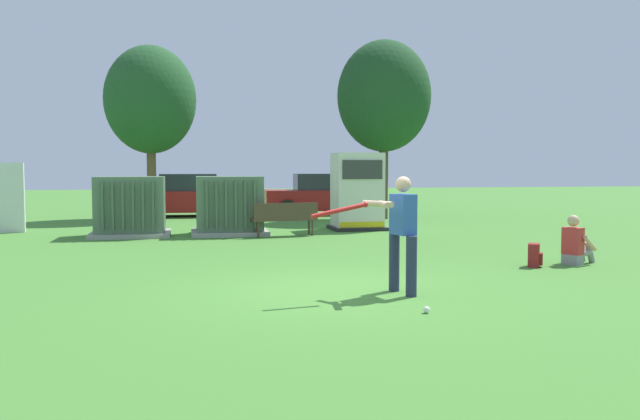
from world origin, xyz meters
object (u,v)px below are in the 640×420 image
sports_ball (426,310)px  park_bench (285,217)px  seated_spectator (576,245)px  parked_car_leftmost (186,197)px  batter (400,228)px  backpack (534,256)px  transformer_mid_west (229,206)px  generator_enclosure (357,192)px  transformer_west (131,207)px  parked_car_left_of_center (319,195)px

sports_ball → park_bench: bearing=92.7°
seated_spectator → parked_car_leftmost: size_ratio=0.23×
seated_spectator → parked_car_leftmost: (-7.46, 14.26, 0.38)m
batter → backpack: batter is taller
batter → park_bench: bearing=93.5°
transformer_mid_west → backpack: transformer_mid_west is taller
generator_enclosure → sports_ball: generator_enclosure is taller
transformer_mid_west → generator_enclosure: (3.86, 0.72, 0.35)m
sports_ball → parked_car_leftmost: 18.07m
generator_enclosure → seated_spectator: size_ratio=2.39×
transformer_west → seated_spectator: (8.90, -7.07, -0.41)m
transformer_west → park_bench: size_ratio=1.14×
sports_ball → parked_car_leftmost: parked_car_leftmost is taller
transformer_west → park_bench: bearing=-12.5°
batter → parked_car_leftmost: size_ratio=0.41×
sports_ball → seated_spectator: (4.33, 3.52, 0.33)m
generator_enclosure → seated_spectator: bearing=-72.9°
seated_spectator → parked_car_left_of_center: parked_car_left_of_center is taller
park_bench → backpack: size_ratio=4.18×
park_bench → parked_car_leftmost: parked_car_leftmost is taller
sports_ball → batter: bearing=87.6°
generator_enclosure → seated_spectator: (2.38, -7.73, -0.76)m
transformer_mid_west → parked_car_left_of_center: size_ratio=0.49×
backpack → parked_car_left_of_center: parked_car_left_of_center is taller
parked_car_leftmost → transformer_mid_west: bearing=-80.4°
transformer_west → parked_car_leftmost: bearing=78.7°
generator_enclosure → sports_ball: bearing=-99.8°
transformer_west → batter: batter is taller
batter → parked_car_leftmost: 16.79m
transformer_mid_west → transformer_west: bearing=178.6°
park_bench → sports_ball: 9.70m
transformer_mid_west → sports_ball: transformer_mid_west is taller
park_bench → transformer_mid_west: bearing=149.6°
seated_spectator → transformer_mid_west: bearing=131.7°
transformer_west → transformer_mid_west: same height
transformer_west → generator_enclosure: generator_enclosure is taller
parked_car_leftmost → parked_car_left_of_center: 5.17m
generator_enclosure → backpack: generator_enclosure is taller
generator_enclosure → parked_car_left_of_center: 6.48m
batter → sports_ball: batter is taller
seated_spectator → parked_car_left_of_center: (-2.30, 14.19, 0.38)m
park_bench → parked_car_leftmost: (-2.67, 8.11, 0.22)m
transformer_mid_west → parked_car_leftmost: same height
batter → backpack: 3.99m
sports_ball → parked_car_left_of_center: size_ratio=0.02×
backpack → sports_ball: bearing=-135.2°
generator_enclosure → backpack: 8.06m
transformer_west → sports_ball: (4.57, -10.59, -0.74)m
batter → parked_car_left_of_center: (1.98, 16.41, -0.22)m
backpack → park_bench: bearing=121.3°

